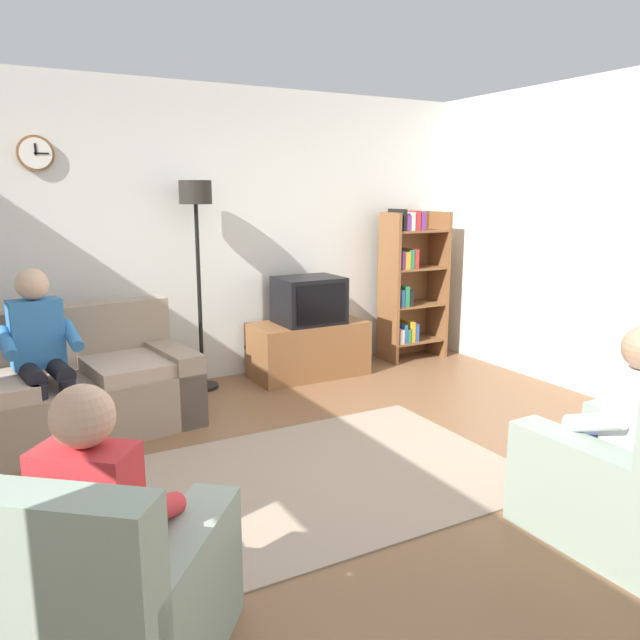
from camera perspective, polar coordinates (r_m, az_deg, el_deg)
name	(u,v)px	position (r m, az deg, el deg)	size (l,w,h in m)	color
ground_plane	(344,492)	(3.85, 2.23, -15.47)	(12.00, 12.00, 0.00)	brown
back_wall_assembly	(196,236)	(5.88, -11.23, 7.50)	(6.20, 0.17, 2.70)	silver
couch	(59,394)	(4.93, -22.78, -6.29)	(2.00, 1.11, 0.90)	gray
tv_stand	(308,349)	(6.04, -1.10, -2.66)	(1.10, 0.56, 0.53)	brown
tv	(309,300)	(5.91, -1.00, 1.83)	(0.60, 0.49, 0.44)	black
bookshelf	(409,281)	(6.64, 8.12, 3.51)	(0.68, 0.36, 1.58)	brown
floor_lamp	(197,228)	(5.55, -11.22, 8.30)	(0.28, 0.28, 1.85)	black
armchair_near_window	(97,606)	(2.60, -19.71, -23.39)	(1.18, 1.19, 0.90)	gray
armchair_near_bookshelf	(631,485)	(3.64, 26.58, -13.38)	(0.82, 0.90, 0.90)	gray
area_rug	(336,473)	(4.07, 1.44, -13.83)	(2.20, 1.70, 0.01)	gray
person_on_couch	(41,348)	(4.71, -24.17, -2.33)	(0.55, 0.57, 1.24)	#3372B2
person_in_left_armchair	(104,513)	(2.50, -19.18, -16.37)	(0.63, 0.64, 1.12)	red
person_in_right_armchair	(621,421)	(3.57, 25.84, -8.34)	(0.52, 0.54, 1.12)	silver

